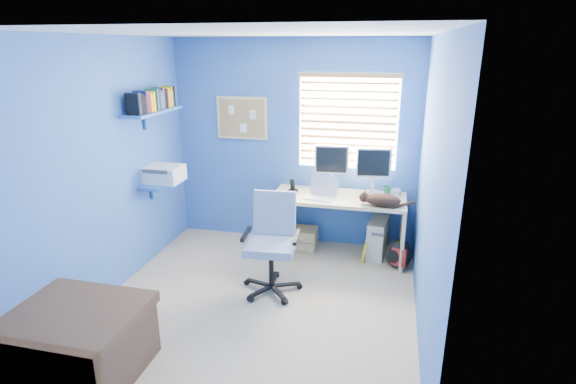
% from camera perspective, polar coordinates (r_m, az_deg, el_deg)
% --- Properties ---
extents(floor, '(3.00, 3.20, 0.00)m').
position_cam_1_polar(floor, '(4.54, -3.83, -13.90)').
color(floor, tan).
rests_on(floor, ground).
extents(ceiling, '(3.00, 3.20, 0.00)m').
position_cam_1_polar(ceiling, '(3.85, -4.65, 19.53)').
color(ceiling, white).
rests_on(ceiling, wall_back).
extents(wall_back, '(3.00, 0.01, 2.50)m').
position_cam_1_polar(wall_back, '(5.52, 0.74, 6.08)').
color(wall_back, blue).
rests_on(wall_back, ground).
extents(wall_front, '(3.00, 0.01, 2.50)m').
position_cam_1_polar(wall_front, '(2.64, -14.63, -8.43)').
color(wall_front, blue).
rests_on(wall_front, ground).
extents(wall_left, '(0.01, 3.20, 2.50)m').
position_cam_1_polar(wall_left, '(4.67, -22.07, 2.51)').
color(wall_left, blue).
rests_on(wall_left, ground).
extents(wall_right, '(0.01, 3.20, 2.50)m').
position_cam_1_polar(wall_right, '(3.86, 17.59, -0.12)').
color(wall_right, blue).
rests_on(wall_right, ground).
extents(desk, '(1.53, 0.65, 0.74)m').
position_cam_1_polar(desk, '(5.35, 6.33, -4.29)').
color(desk, beige).
rests_on(desk, floor).
extents(laptop, '(0.38, 0.33, 0.22)m').
position_cam_1_polar(laptop, '(5.11, 4.10, 0.39)').
color(laptop, silver).
rests_on(laptop, desk).
extents(monitor_left, '(0.41, 0.15, 0.54)m').
position_cam_1_polar(monitor_left, '(5.40, 5.56, 3.11)').
color(monitor_left, silver).
rests_on(monitor_left, desk).
extents(monitor_right, '(0.41, 0.19, 0.54)m').
position_cam_1_polar(monitor_right, '(5.33, 10.78, 2.67)').
color(monitor_right, silver).
rests_on(monitor_right, desk).
extents(phone, '(0.11, 0.13, 0.17)m').
position_cam_1_polar(phone, '(5.29, 0.58, 0.79)').
color(phone, black).
rests_on(phone, desk).
extents(mug, '(0.10, 0.09, 0.10)m').
position_cam_1_polar(mug, '(5.37, 12.47, 0.22)').
color(mug, '#1E7A56').
rests_on(mug, desk).
extents(cd_spindle, '(0.13, 0.13, 0.07)m').
position_cam_1_polar(cd_spindle, '(5.36, 13.46, -0.06)').
color(cd_spindle, silver).
rests_on(cd_spindle, desk).
extents(cat, '(0.40, 0.23, 0.14)m').
position_cam_1_polar(cat, '(4.96, 11.95, -1.01)').
color(cat, black).
rests_on(cat, desk).
extents(tower_pc, '(0.25, 0.46, 0.45)m').
position_cam_1_polar(tower_pc, '(5.47, 11.33, -5.69)').
color(tower_pc, beige).
rests_on(tower_pc, floor).
extents(drawer_boxes, '(0.35, 0.28, 0.27)m').
position_cam_1_polar(drawer_boxes, '(5.57, 1.83, -5.89)').
color(drawer_boxes, tan).
rests_on(drawer_boxes, floor).
extents(yellow_book, '(0.03, 0.17, 0.24)m').
position_cam_1_polar(yellow_book, '(5.34, 9.65, -7.46)').
color(yellow_book, yellow).
rests_on(yellow_book, floor).
extents(backpack, '(0.36, 0.32, 0.35)m').
position_cam_1_polar(backpack, '(5.24, 13.89, -7.62)').
color(backpack, black).
rests_on(backpack, floor).
extents(bed_corner, '(1.12, 0.80, 0.54)m').
position_cam_1_polar(bed_corner, '(3.96, -26.46, -16.59)').
color(bed_corner, brown).
rests_on(bed_corner, floor).
extents(office_chair, '(0.63, 0.63, 1.00)m').
position_cam_1_polar(office_chair, '(4.60, -2.03, -8.06)').
color(office_chair, black).
rests_on(office_chair, floor).
extents(window_blinds, '(1.15, 0.05, 1.10)m').
position_cam_1_polar(window_blinds, '(5.33, 7.59, 8.78)').
color(window_blinds, white).
rests_on(window_blinds, ground).
extents(corkboard, '(0.64, 0.02, 0.52)m').
position_cam_1_polar(corkboard, '(5.62, -5.87, 9.32)').
color(corkboard, beige).
rests_on(corkboard, ground).
extents(wall_shelves, '(0.42, 0.90, 1.05)m').
position_cam_1_polar(wall_shelves, '(5.17, -16.28, 6.62)').
color(wall_shelves, blue).
rests_on(wall_shelves, ground).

